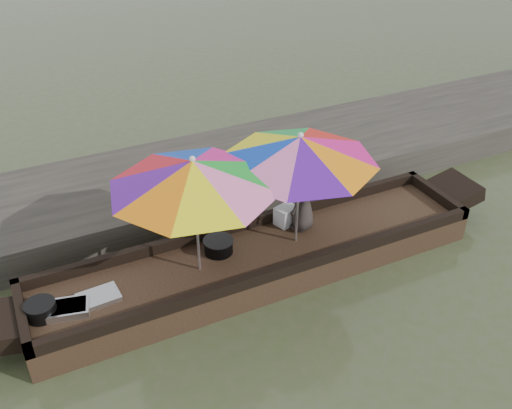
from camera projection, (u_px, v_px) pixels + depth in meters
name	position (u px, v px, depth m)	size (l,w,h in m)	color
water	(259.00, 272.00, 7.45)	(80.00, 80.00, 0.00)	#3C4A27
dock	(198.00, 180.00, 8.98)	(22.00, 2.20, 0.50)	#2D2B26
boat_hull	(259.00, 262.00, 7.35)	(5.84, 1.20, 0.35)	black
cooking_pot	(41.00, 310.00, 6.22)	(0.34, 0.34, 0.18)	black
tray_crayfish	(68.00, 309.00, 6.30)	(0.46, 0.32, 0.09)	silver
tray_scallop	(99.00, 297.00, 6.48)	(0.46, 0.32, 0.06)	silver
charcoal_grill	(218.00, 246.00, 7.20)	(0.36, 0.36, 0.17)	black
supply_bag	(286.00, 215.00, 7.72)	(0.28, 0.22, 0.26)	silver
vendor	(303.00, 196.00, 7.45)	(0.48, 0.31, 0.97)	#2F2926
umbrella_bow	(196.00, 216.00, 6.54)	(1.96, 1.96, 1.55)	#E51486
umbrella_stern	(298.00, 190.00, 7.04)	(1.91, 1.91, 1.55)	red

